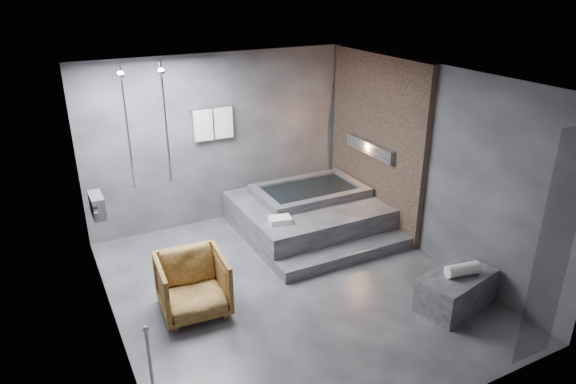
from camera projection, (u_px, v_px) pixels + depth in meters
room at (311, 156)px, 6.62m from camera, size 5.00×5.04×2.82m
tub_deck at (307, 214)px, 8.46m from camera, size 2.20×2.00×0.50m
tub_step at (346, 255)px, 7.56m from camera, size 2.20×0.36×0.18m
concrete_bench at (456, 290)px, 6.47m from camera, size 1.10×0.76×0.45m
driftwood_chair at (193, 285)px, 6.30m from camera, size 0.87×0.89×0.76m
rolled_towel at (463, 270)px, 6.34m from camera, size 0.46×0.23×0.16m
deck_towel at (280, 220)px, 7.60m from camera, size 0.36×0.30×0.09m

